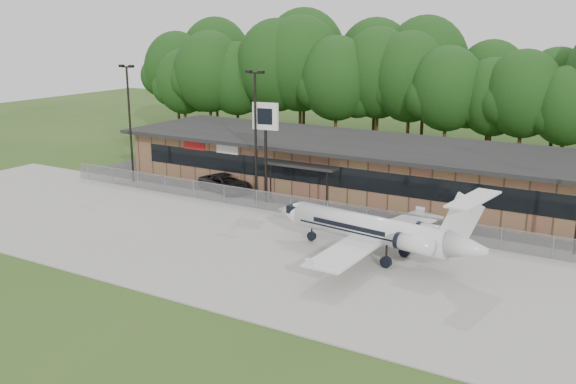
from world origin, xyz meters
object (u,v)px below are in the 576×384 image
Objects in this scene: pole_sign at (265,127)px; terminal at (356,165)px; suv at (226,183)px; business_jet at (377,231)px.

terminal is at bearing 49.49° from pole_sign.
business_jet is at bearing -97.99° from suv.
pole_sign is at bearing -120.96° from terminal.
suv is 0.67× the size of pole_sign.
pole_sign is (4.78, -1.25, 5.27)m from suv.
terminal is at bearing -39.34° from suv.
terminal is 7.76× the size of suv.
terminal is at bearing 126.67° from business_jet.
business_jet is 14.67m from pole_sign.
terminal is 10.91m from suv.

